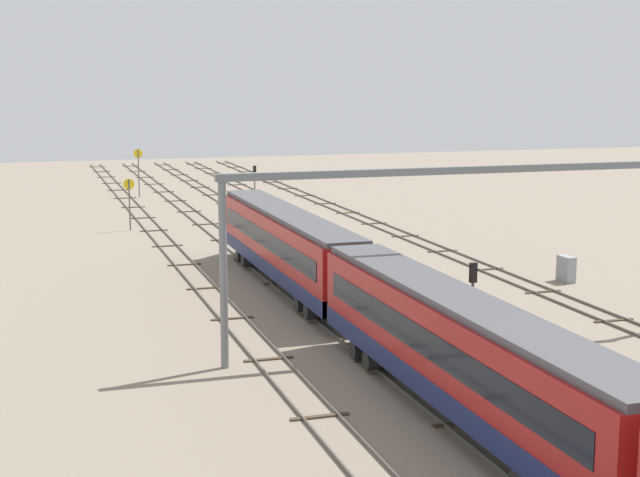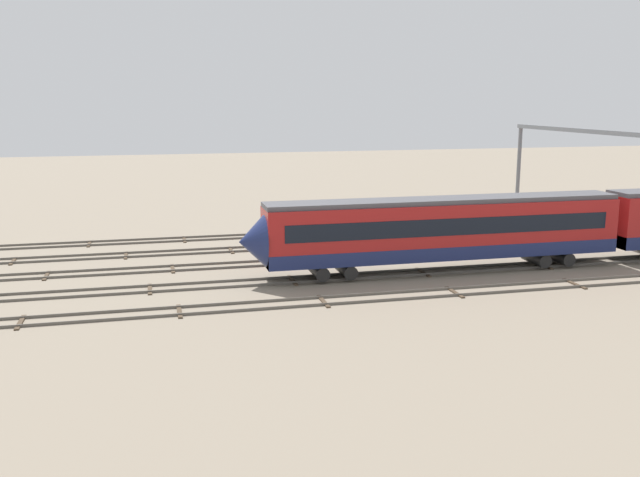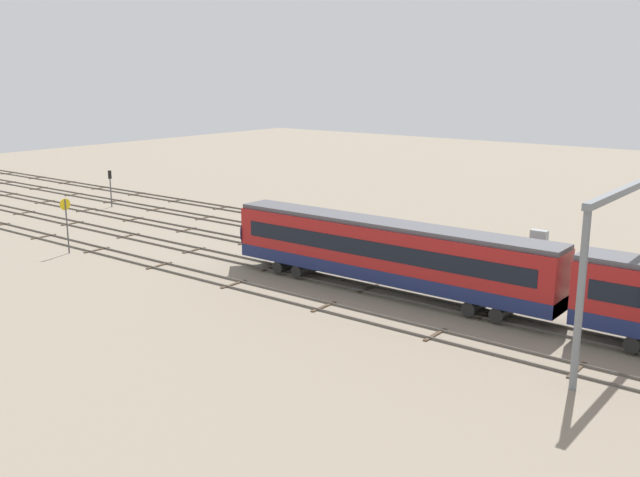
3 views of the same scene
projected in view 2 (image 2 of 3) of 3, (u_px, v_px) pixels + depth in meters
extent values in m
plane|color=gray|center=(397.00, 257.00, 51.10)|extent=(200.87, 200.87, 0.00)
cube|color=#59544C|center=(356.00, 229.00, 61.24)|extent=(184.87, 0.07, 0.16)
cube|color=#59544C|center=(360.00, 232.00, 59.88)|extent=(184.87, 0.07, 0.16)
cube|color=#473828|center=(585.00, 221.00, 65.73)|extent=(0.24, 2.40, 0.08)
cube|color=#473828|center=(513.00, 224.00, 64.01)|extent=(0.24, 2.40, 0.08)
cube|color=#473828|center=(438.00, 228.00, 62.29)|extent=(0.24, 2.40, 0.08)
cube|color=#473828|center=(358.00, 231.00, 60.57)|extent=(0.24, 2.40, 0.08)
cube|color=#473828|center=(274.00, 235.00, 58.85)|extent=(0.24, 2.40, 0.08)
cube|color=#473828|center=(184.00, 239.00, 57.13)|extent=(0.24, 2.40, 0.08)
cube|color=#473828|center=(89.00, 244.00, 55.41)|extent=(0.24, 2.40, 0.08)
cube|color=#59544C|center=(373.00, 241.00, 56.51)|extent=(184.87, 0.07, 0.16)
cube|color=#59544C|center=(379.00, 244.00, 55.14)|extent=(184.87, 0.07, 0.16)
cube|color=#473828|center=(589.00, 232.00, 60.31)|extent=(0.24, 2.40, 0.08)
cube|color=#473828|center=(508.00, 236.00, 58.52)|extent=(0.24, 2.40, 0.08)
cube|color=#473828|center=(421.00, 240.00, 56.73)|extent=(0.24, 2.40, 0.08)
cube|color=#473828|center=(329.00, 245.00, 54.94)|extent=(0.24, 2.40, 0.08)
cube|color=#473828|center=(231.00, 250.00, 53.15)|extent=(0.24, 2.40, 0.08)
cube|color=#473828|center=(126.00, 255.00, 51.35)|extent=(0.24, 2.40, 0.08)
cube|color=#473828|center=(13.00, 261.00, 49.56)|extent=(0.24, 2.40, 0.08)
cube|color=#59544C|center=(394.00, 254.00, 51.77)|extent=(184.87, 0.07, 0.16)
cube|color=#59544C|center=(401.00, 258.00, 50.41)|extent=(184.87, 0.07, 0.16)
cube|color=#473828|center=(592.00, 245.00, 54.84)|extent=(0.24, 2.40, 0.08)
cube|color=#473828|center=(498.00, 251.00, 52.97)|extent=(0.24, 2.40, 0.08)
cube|color=#473828|center=(397.00, 256.00, 51.10)|extent=(0.24, 2.40, 0.08)
cube|color=#473828|center=(289.00, 262.00, 49.23)|extent=(0.24, 2.40, 0.08)
cube|color=#473828|center=(173.00, 269.00, 47.36)|extent=(0.24, 2.40, 0.08)
cube|color=#473828|center=(46.00, 276.00, 45.49)|extent=(0.24, 2.40, 0.08)
cube|color=#59544C|center=(419.00, 269.00, 47.04)|extent=(184.87, 0.07, 0.16)
cube|color=#59544C|center=(427.00, 274.00, 45.67)|extent=(184.87, 0.07, 0.16)
cube|color=#473828|center=(542.00, 265.00, 48.41)|extent=(0.24, 2.40, 0.08)
cube|color=#473828|center=(423.00, 272.00, 46.36)|extent=(0.24, 2.40, 0.08)
cube|color=#473828|center=(293.00, 280.00, 44.31)|extent=(0.24, 2.40, 0.08)
cube|color=#473828|center=(150.00, 289.00, 42.27)|extent=(0.24, 2.40, 0.08)
cube|color=#59544C|center=(450.00, 288.00, 42.30)|extent=(184.87, 0.07, 0.16)
cube|color=#59544C|center=(460.00, 295.00, 40.94)|extent=(184.87, 0.07, 0.16)
cube|color=#473828|center=(575.00, 284.00, 43.50)|extent=(0.24, 2.40, 0.08)
cube|color=#473828|center=(455.00, 292.00, 41.63)|extent=(0.24, 2.40, 0.08)
cube|color=#473828|center=(323.00, 301.00, 39.76)|extent=(0.24, 2.40, 0.08)
cube|color=#473828|center=(179.00, 311.00, 37.89)|extent=(0.24, 2.40, 0.08)
cube|color=#473828|center=(20.00, 322.00, 36.02)|extent=(0.24, 2.40, 0.08)
cube|color=maroon|center=(445.00, 230.00, 46.14)|extent=(24.00, 2.90, 3.60)
cube|color=navy|center=(444.00, 250.00, 46.41)|extent=(24.00, 2.94, 0.90)
cube|color=#4C4C51|center=(446.00, 200.00, 45.76)|extent=(24.00, 2.50, 0.30)
cube|color=black|center=(436.00, 219.00, 47.44)|extent=(22.00, 0.04, 1.10)
cube|color=black|center=(454.00, 227.00, 44.66)|extent=(22.00, 0.04, 1.10)
cylinder|color=black|center=(559.00, 256.00, 48.58)|extent=(0.90, 2.70, 0.90)
cylinder|color=black|center=(535.00, 257.00, 48.16)|extent=(0.90, 2.70, 0.90)
cylinder|color=black|center=(345.00, 269.00, 45.01)|extent=(0.90, 2.70, 0.90)
cylinder|color=black|center=(318.00, 270.00, 44.59)|extent=(0.90, 2.70, 0.90)
cone|color=navy|center=(252.00, 241.00, 43.20)|extent=(1.60, 3.24, 3.24)
cylinder|color=slate|center=(518.00, 174.00, 66.29)|extent=(0.36, 0.36, 8.61)
cube|color=slate|center=(604.00, 132.00, 53.53)|extent=(0.40, 25.53, 0.35)
cube|color=gray|center=(401.00, 214.00, 64.52)|extent=(1.40, 0.66, 1.71)
cube|color=#333333|center=(394.00, 212.00, 64.31)|extent=(0.02, 0.46, 0.24)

